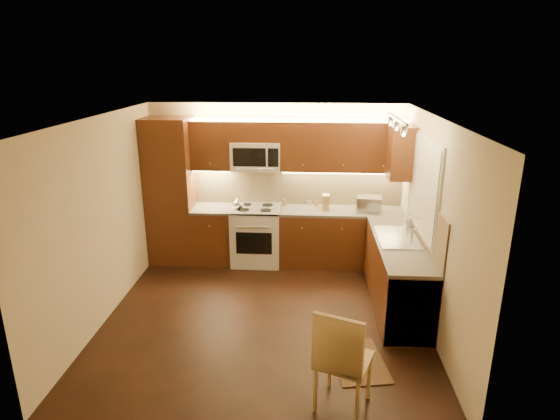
# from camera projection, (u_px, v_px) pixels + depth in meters

# --- Properties ---
(floor) EXTENTS (4.00, 4.00, 0.01)m
(floor) POSITION_uv_depth(u_px,v_px,m) (266.00, 316.00, 5.99)
(floor) COLOR black
(floor) RESTS_ON ground
(ceiling) EXTENTS (4.00, 4.00, 0.01)m
(ceiling) POSITION_uv_depth(u_px,v_px,m) (264.00, 118.00, 5.23)
(ceiling) COLOR beige
(ceiling) RESTS_ON ground
(wall_back) EXTENTS (4.00, 0.01, 2.50)m
(wall_back) POSITION_uv_depth(u_px,v_px,m) (276.00, 182.00, 7.51)
(wall_back) COLOR #C5B490
(wall_back) RESTS_ON ground
(wall_front) EXTENTS (4.00, 0.01, 2.50)m
(wall_front) POSITION_uv_depth(u_px,v_px,m) (241.00, 307.00, 3.71)
(wall_front) COLOR #C5B490
(wall_front) RESTS_ON ground
(wall_left) EXTENTS (0.01, 4.00, 2.50)m
(wall_left) POSITION_uv_depth(u_px,v_px,m) (102.00, 220.00, 5.73)
(wall_left) COLOR #C5B490
(wall_left) RESTS_ON ground
(wall_right) EXTENTS (0.01, 4.00, 2.50)m
(wall_right) POSITION_uv_depth(u_px,v_px,m) (434.00, 227.00, 5.49)
(wall_right) COLOR #C5B490
(wall_right) RESTS_ON ground
(pantry) EXTENTS (0.70, 0.60, 2.30)m
(pantry) POSITION_uv_depth(u_px,v_px,m) (171.00, 192.00, 7.36)
(pantry) COLOR #48270F
(pantry) RESTS_ON floor
(base_cab_back_left) EXTENTS (0.62, 0.60, 0.86)m
(base_cab_back_left) POSITION_uv_depth(u_px,v_px,m) (214.00, 235.00, 7.54)
(base_cab_back_left) COLOR #48270F
(base_cab_back_left) RESTS_ON floor
(counter_back_left) EXTENTS (0.62, 0.60, 0.04)m
(counter_back_left) POSITION_uv_depth(u_px,v_px,m) (213.00, 209.00, 7.40)
(counter_back_left) COLOR #3D3B38
(counter_back_left) RESTS_ON base_cab_back_left
(base_cab_back_right) EXTENTS (1.92, 0.60, 0.86)m
(base_cab_back_right) POSITION_uv_depth(u_px,v_px,m) (341.00, 238.00, 7.41)
(base_cab_back_right) COLOR #48270F
(base_cab_back_right) RESTS_ON floor
(counter_back_right) EXTENTS (1.92, 0.60, 0.04)m
(counter_back_right) POSITION_uv_depth(u_px,v_px,m) (342.00, 211.00, 7.28)
(counter_back_right) COLOR #3D3B38
(counter_back_right) RESTS_ON base_cab_back_right
(base_cab_right) EXTENTS (0.60, 2.00, 0.86)m
(base_cab_right) POSITION_uv_depth(u_px,v_px,m) (397.00, 275.00, 6.14)
(base_cab_right) COLOR #48270F
(base_cab_right) RESTS_ON floor
(counter_right) EXTENTS (0.60, 2.00, 0.04)m
(counter_right) POSITION_uv_depth(u_px,v_px,m) (400.00, 243.00, 6.00)
(counter_right) COLOR #3D3B38
(counter_right) RESTS_ON base_cab_right
(dishwasher) EXTENTS (0.58, 0.60, 0.84)m
(dishwasher) POSITION_uv_depth(u_px,v_px,m) (407.00, 301.00, 5.47)
(dishwasher) COLOR silver
(dishwasher) RESTS_ON floor
(backsplash_back) EXTENTS (3.30, 0.02, 0.60)m
(backsplash_back) POSITION_uv_depth(u_px,v_px,m) (298.00, 186.00, 7.50)
(backsplash_back) COLOR tan
(backsplash_back) RESTS_ON wall_back
(backsplash_right) EXTENTS (0.02, 2.00, 0.60)m
(backsplash_right) POSITION_uv_depth(u_px,v_px,m) (425.00, 220.00, 5.89)
(backsplash_right) COLOR tan
(backsplash_right) RESTS_ON wall_right
(upper_cab_back_left) EXTENTS (0.62, 0.35, 0.75)m
(upper_cab_back_left) POSITION_uv_depth(u_px,v_px,m) (212.00, 145.00, 7.21)
(upper_cab_back_left) COLOR #48270F
(upper_cab_back_left) RESTS_ON wall_back
(upper_cab_back_right) EXTENTS (1.92, 0.35, 0.75)m
(upper_cab_back_right) POSITION_uv_depth(u_px,v_px,m) (344.00, 146.00, 7.09)
(upper_cab_back_right) COLOR #48270F
(upper_cab_back_right) RESTS_ON wall_back
(upper_cab_bridge) EXTENTS (0.76, 0.35, 0.31)m
(upper_cab_bridge) POSITION_uv_depth(u_px,v_px,m) (256.00, 131.00, 7.11)
(upper_cab_bridge) COLOR #48270F
(upper_cab_bridge) RESTS_ON wall_back
(upper_cab_right_corner) EXTENTS (0.35, 0.50, 0.75)m
(upper_cab_right_corner) POSITION_uv_depth(u_px,v_px,m) (401.00, 152.00, 6.64)
(upper_cab_right_corner) COLOR #48270F
(upper_cab_right_corner) RESTS_ON wall_right
(stove) EXTENTS (0.76, 0.65, 0.92)m
(stove) POSITION_uv_depth(u_px,v_px,m) (256.00, 235.00, 7.46)
(stove) COLOR silver
(stove) RESTS_ON floor
(microwave) EXTENTS (0.76, 0.38, 0.44)m
(microwave) POSITION_uv_depth(u_px,v_px,m) (256.00, 156.00, 7.21)
(microwave) COLOR silver
(microwave) RESTS_ON wall_back
(window_frame) EXTENTS (0.03, 1.44, 1.24)m
(window_frame) POSITION_uv_depth(u_px,v_px,m) (425.00, 186.00, 5.91)
(window_frame) COLOR silver
(window_frame) RESTS_ON wall_right
(window_blinds) EXTENTS (0.02, 1.36, 1.16)m
(window_blinds) POSITION_uv_depth(u_px,v_px,m) (423.00, 186.00, 5.91)
(window_blinds) COLOR silver
(window_blinds) RESTS_ON wall_right
(sink) EXTENTS (0.52, 0.86, 0.15)m
(sink) POSITION_uv_depth(u_px,v_px,m) (398.00, 232.00, 6.12)
(sink) COLOR silver
(sink) RESTS_ON counter_right
(faucet) EXTENTS (0.20, 0.04, 0.30)m
(faucet) POSITION_uv_depth(u_px,v_px,m) (413.00, 227.00, 6.08)
(faucet) COLOR silver
(faucet) RESTS_ON counter_right
(track_light_bar) EXTENTS (0.04, 1.20, 0.03)m
(track_light_bar) POSITION_uv_depth(u_px,v_px,m) (397.00, 119.00, 5.53)
(track_light_bar) COLOR silver
(track_light_bar) RESTS_ON ceiling
(kettle) EXTENTS (0.20, 0.20, 0.20)m
(kettle) POSITION_uv_depth(u_px,v_px,m) (238.00, 203.00, 7.24)
(kettle) COLOR silver
(kettle) RESTS_ON stove
(toaster_oven) EXTENTS (0.40, 0.32, 0.22)m
(toaster_oven) POSITION_uv_depth(u_px,v_px,m) (369.00, 204.00, 7.21)
(toaster_oven) COLOR silver
(toaster_oven) RESTS_ON counter_back_right
(knife_block) EXTENTS (0.11, 0.18, 0.24)m
(knife_block) POSITION_uv_depth(u_px,v_px,m) (326.00, 202.00, 7.27)
(knife_block) COLOR #A5884A
(knife_block) RESTS_ON counter_back_right
(spice_jar_a) EXTENTS (0.04, 0.04, 0.11)m
(spice_jar_a) POSITION_uv_depth(u_px,v_px,m) (310.00, 202.00, 7.51)
(spice_jar_a) COLOR silver
(spice_jar_a) RESTS_ON counter_back_right
(spice_jar_b) EXTENTS (0.06, 0.06, 0.11)m
(spice_jar_b) POSITION_uv_depth(u_px,v_px,m) (285.00, 202.00, 7.48)
(spice_jar_b) COLOR brown
(spice_jar_b) RESTS_ON counter_back_right
(spice_jar_c) EXTENTS (0.05, 0.05, 0.10)m
(spice_jar_c) POSITION_uv_depth(u_px,v_px,m) (308.00, 203.00, 7.48)
(spice_jar_c) COLOR silver
(spice_jar_c) RESTS_ON counter_back_right
(spice_jar_d) EXTENTS (0.06, 0.06, 0.10)m
(spice_jar_d) POSITION_uv_depth(u_px,v_px,m) (316.00, 203.00, 7.45)
(spice_jar_d) COLOR olive
(spice_jar_d) RESTS_ON counter_back_right
(soap_bottle) EXTENTS (0.12, 0.12, 0.22)m
(soap_bottle) POSITION_uv_depth(u_px,v_px,m) (409.00, 218.00, 6.55)
(soap_bottle) COLOR silver
(soap_bottle) RESTS_ON counter_right
(rug) EXTENTS (0.67, 0.89, 0.01)m
(rug) POSITION_uv_depth(u_px,v_px,m) (358.00, 361.00, 5.07)
(rug) COLOR black
(rug) RESTS_ON floor
(dining_chair) EXTENTS (0.60, 0.60, 1.05)m
(dining_chair) POSITION_uv_depth(u_px,v_px,m) (344.00, 357.00, 4.29)
(dining_chair) COLOR #A5884A
(dining_chair) RESTS_ON floor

